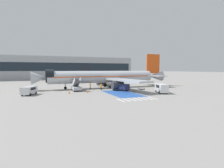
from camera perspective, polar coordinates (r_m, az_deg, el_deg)
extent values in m
plane|color=gray|center=(54.50, -4.82, -1.30)|extent=(600.00, 600.00, 0.00)
cube|color=gold|center=(54.74, -2.93, -1.26)|extent=(76.87, 1.38, 0.01)
cube|color=#2856A8|center=(42.24, 3.21, -3.10)|extent=(6.22, 12.94, 0.01)
cube|color=silver|center=(33.07, 2.82, -5.34)|extent=(0.44, 3.60, 0.01)
cube|color=silver|center=(33.58, 4.68, -5.19)|extent=(0.44, 3.60, 0.01)
cube|color=silver|center=(34.14, 6.48, -5.04)|extent=(0.44, 3.60, 0.01)
cube|color=silver|center=(34.72, 8.23, -4.89)|extent=(0.44, 3.60, 0.01)
cube|color=silver|center=(35.34, 9.91, -4.74)|extent=(0.44, 3.60, 0.01)
cube|color=silver|center=(35.99, 11.53, -4.59)|extent=(0.44, 3.60, 0.01)
cube|color=silver|center=(36.66, 13.09, -4.45)|extent=(0.44, 3.60, 0.01)
cylinder|color=#B7BCC4|center=(54.47, -2.94, 2.34)|extent=(32.92, 4.17, 3.66)
cone|color=#B7BCC4|center=(51.69, -22.74, 1.82)|extent=(4.08, 3.65, 3.59)
cone|color=#B7BCC4|center=(63.22, 13.80, 2.56)|extent=(5.55, 3.60, 3.52)
cylinder|color=black|center=(51.68, -19.71, 2.42)|extent=(2.25, 3.73, 3.70)
cube|color=#DB4C14|center=(54.47, -2.94, 2.53)|extent=(30.30, 4.20, 0.24)
cube|color=#B7BCC4|center=(47.42, 4.47, 1.28)|extent=(6.51, 17.77, 0.44)
cylinder|color=#38383D|center=(48.32, 1.76, -0.34)|extent=(3.09, 2.40, 2.35)
cube|color=#B7BCC4|center=(64.15, -2.60, 2.24)|extent=(7.02, 17.83, 0.44)
cylinder|color=#38383D|center=(62.13, -3.60, 0.83)|extent=(3.09, 2.40, 2.35)
cube|color=#DB4C14|center=(62.72, 13.26, 6.42)|extent=(5.13, 0.44, 6.64)
cube|color=#B7BCC4|center=(59.58, 14.65, 2.58)|extent=(3.39, 5.91, 0.24)
cube|color=#B7BCC4|center=(65.34, 11.06, 2.84)|extent=(3.39, 5.91, 0.24)
cylinder|color=#38383D|center=(52.10, -15.02, 0.19)|extent=(0.20, 0.20, 2.65)
cylinder|color=black|center=(52.22, -14.99, -1.26)|extent=(0.84, 0.29, 0.84)
cylinder|color=#38383D|center=(52.38, -0.23, 0.35)|extent=(0.24, 0.24, 2.34)
cylinder|color=black|center=(52.48, -0.23, -0.92)|extent=(1.11, 0.62, 1.10)
cylinder|color=#38383D|center=(57.87, -2.33, 0.78)|extent=(0.24, 0.24, 2.34)
cylinder|color=black|center=(57.96, -2.33, -0.37)|extent=(1.11, 0.62, 1.10)
cube|color=#ADB2BA|center=(48.17, -11.49, -1.36)|extent=(2.27, 4.83, 0.70)
cylinder|color=black|center=(49.71, -12.88, -1.60)|extent=(0.23, 0.70, 0.70)
cylinder|color=black|center=(50.02, -10.76, -1.53)|extent=(0.23, 0.70, 0.70)
cylinder|color=black|center=(46.42, -12.26, -2.05)|extent=(0.23, 0.70, 0.70)
cylinder|color=black|center=(46.74, -10.00, -1.96)|extent=(0.23, 0.70, 0.70)
cube|color=#4C4C51|center=(48.05, -11.52, 0.14)|extent=(1.49, 4.17, 1.99)
cube|color=#4C4C51|center=(50.23, -11.98, 1.39)|extent=(1.67, 1.13, 0.12)
cube|color=silver|center=(47.89, -12.43, 0.68)|extent=(0.13, 4.47, 2.71)
cube|color=silver|center=(48.16, -10.62, 0.74)|extent=(0.13, 4.47, 2.71)
cube|color=#38383D|center=(79.00, -3.84, 1.20)|extent=(3.03, 9.24, 0.60)
cube|color=silver|center=(83.28, -4.63, 1.73)|extent=(2.49, 2.16, 1.60)
cube|color=black|center=(84.24, -4.81, 1.98)|extent=(2.00, 0.16, 0.70)
cylinder|color=#B7BCC4|center=(78.54, -3.76, 2.17)|extent=(2.48, 6.39, 2.12)
cylinder|color=gold|center=(78.54, -3.76, 2.17)|extent=(2.17, 0.48, 2.16)
cylinder|color=black|center=(82.65, -5.36, 1.15)|extent=(0.34, 0.97, 0.96)
cylinder|color=black|center=(83.23, -3.77, 1.18)|extent=(0.34, 0.97, 0.96)
cylinder|color=black|center=(78.23, -4.58, 0.94)|extent=(0.34, 0.97, 0.96)
cylinder|color=black|center=(78.85, -2.90, 0.98)|extent=(0.34, 0.97, 0.96)
cylinder|color=black|center=(75.79, -4.10, 0.81)|extent=(0.34, 0.97, 0.96)
cylinder|color=black|center=(76.43, -2.38, 0.86)|extent=(0.34, 0.97, 0.96)
cube|color=silver|center=(44.42, 15.83, -1.25)|extent=(3.46, 5.29, 1.89)
cube|color=black|center=(44.38, 15.84, -0.71)|extent=(2.73, 3.21, 0.68)
cylinder|color=black|center=(43.38, 17.53, -2.69)|extent=(0.41, 0.67, 0.64)
cylinder|color=black|center=(42.82, 15.33, -2.73)|extent=(0.41, 0.67, 0.64)
cylinder|color=black|center=(46.25, 16.23, -2.19)|extent=(0.41, 0.67, 0.64)
cylinder|color=black|center=(45.72, 14.16, -2.23)|extent=(0.41, 0.67, 0.64)
cube|color=silver|center=(43.82, -25.46, -1.81)|extent=(3.57, 4.82, 1.59)
cube|color=black|center=(43.78, -25.48, -1.36)|extent=(2.81, 3.02, 0.57)
cylinder|color=black|center=(42.30, -25.15, -3.12)|extent=(0.44, 0.67, 0.64)
cylinder|color=black|center=(43.14, -27.32, -3.05)|extent=(0.44, 0.67, 0.64)
cylinder|color=black|center=(44.73, -23.60, -2.65)|extent=(0.44, 0.67, 0.64)
cylinder|color=black|center=(45.53, -25.68, -2.60)|extent=(0.44, 0.67, 0.64)
cube|color=#1E234C|center=(48.08, 2.68, -0.82)|extent=(3.77, 5.66, 1.54)
cube|color=black|center=(48.05, 2.68, -0.41)|extent=(2.91, 3.45, 0.55)
cylinder|color=black|center=(48.68, 0.55, -1.65)|extent=(0.42, 0.67, 0.64)
cylinder|color=black|center=(49.93, 1.99, -1.49)|extent=(0.42, 0.67, 0.64)
cylinder|color=black|center=(46.41, 3.42, -1.98)|extent=(0.42, 0.67, 0.64)
cylinder|color=black|center=(47.72, 4.85, -1.80)|extent=(0.42, 0.67, 0.64)
cube|color=gray|center=(51.41, 9.47, -1.43)|extent=(2.20, 2.93, 0.12)
cylinder|color=black|center=(52.26, 8.50, -1.38)|extent=(0.21, 0.41, 0.40)
cylinder|color=black|center=(52.58, 9.85, -1.37)|extent=(0.21, 0.41, 0.40)
cylinder|color=black|center=(50.26, 9.07, -1.64)|extent=(0.21, 0.41, 0.40)
cylinder|color=black|center=(50.59, 10.47, -1.62)|extent=(0.21, 0.41, 0.40)
cylinder|color=gray|center=(52.36, 8.41, -0.94)|extent=(0.05, 0.05, 0.55)
cylinder|color=gray|center=(52.70, 9.87, -0.92)|extent=(0.05, 0.05, 0.55)
cylinder|color=gray|center=(50.05, 9.06, -1.21)|extent=(0.05, 0.05, 0.55)
cylinder|color=gray|center=(50.41, 10.58, -1.19)|extent=(0.05, 0.05, 0.55)
cylinder|color=#2D2D33|center=(48.80, -3.56, -1.51)|extent=(0.14, 0.14, 0.87)
cylinder|color=#2D2D33|center=(48.66, -3.45, -1.52)|extent=(0.14, 0.14, 0.87)
cube|color=orange|center=(48.65, -3.51, -0.60)|extent=(0.32, 0.46, 0.69)
cube|color=silver|center=(48.65, -3.51, -0.60)|extent=(0.33, 0.47, 0.06)
sphere|color=beige|center=(48.60, -3.51, -0.05)|extent=(0.24, 0.24, 0.24)
cylinder|color=black|center=(50.45, -7.07, -1.32)|extent=(0.14, 0.14, 0.88)
cylinder|color=black|center=(50.60, -7.15, -1.30)|extent=(0.14, 0.14, 0.88)
cube|color=orange|center=(50.45, -7.12, -0.42)|extent=(0.27, 0.45, 0.69)
cube|color=silver|center=(50.45, -7.12, -0.42)|extent=(0.29, 0.46, 0.06)
sphere|color=brown|center=(50.41, -7.12, 0.10)|extent=(0.24, 0.24, 0.24)
cylinder|color=#191E38|center=(49.94, -3.65, -1.39)|extent=(0.14, 0.14, 0.81)
cylinder|color=#191E38|center=(50.08, -3.55, -1.37)|extent=(0.14, 0.14, 0.81)
cube|color=yellow|center=(49.94, -3.61, -0.55)|extent=(0.46, 0.44, 0.64)
cube|color=silver|center=(49.94, -3.61, -0.55)|extent=(0.48, 0.46, 0.06)
sphere|color=#9E704C|center=(49.90, -3.61, -0.06)|extent=(0.22, 0.22, 0.22)
cone|color=orange|center=(43.86, -8.07, -2.47)|extent=(0.51, 0.51, 0.57)
cylinder|color=white|center=(43.86, -8.07, -2.44)|extent=(0.28, 0.28, 0.07)
cone|color=orange|center=(43.31, -13.82, -2.65)|extent=(0.53, 0.53, 0.58)
cylinder|color=white|center=(43.30, -13.82, -2.61)|extent=(0.29, 0.29, 0.07)
cube|color=#9EA3A8|center=(107.41, -16.69, 5.02)|extent=(88.31, 12.00, 12.94)
cube|color=#19232D|center=(101.40, -16.36, 5.41)|extent=(84.78, 0.10, 4.53)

